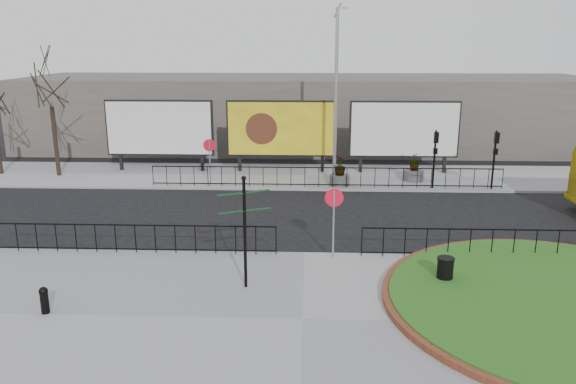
{
  "coord_description": "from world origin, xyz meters",
  "views": [
    {
      "loc": [
        0.14,
        -18.84,
        7.41
      ],
      "look_at": [
        -0.66,
        1.71,
        1.89
      ],
      "focal_mm": 35.0,
      "sensor_mm": 36.0,
      "label": 1
    }
  ],
  "objects_px": {
    "lamp_post": "(336,93)",
    "bollard": "(44,299)",
    "billboard_mid": "(281,129)",
    "planter_b": "(340,174)",
    "fingerpost_sign": "(245,221)",
    "litter_bin": "(445,271)",
    "planter_c": "(414,172)"
  },
  "relations": [
    {
      "from": "fingerpost_sign",
      "to": "planter_b",
      "type": "relative_size",
      "value": 2.18
    },
    {
      "from": "planter_b",
      "to": "planter_c",
      "type": "height_order",
      "value": "planter_b"
    },
    {
      "from": "fingerpost_sign",
      "to": "litter_bin",
      "type": "distance_m",
      "value": 6.38
    },
    {
      "from": "litter_bin",
      "to": "fingerpost_sign",
      "type": "bearing_deg",
      "value": -176.25
    },
    {
      "from": "bollard",
      "to": "litter_bin",
      "type": "bearing_deg",
      "value": 11.53
    },
    {
      "from": "bollard",
      "to": "planter_c",
      "type": "height_order",
      "value": "planter_c"
    },
    {
      "from": "fingerpost_sign",
      "to": "bollard",
      "type": "height_order",
      "value": "fingerpost_sign"
    },
    {
      "from": "planter_c",
      "to": "planter_b",
      "type": "bearing_deg",
      "value": -163.73
    },
    {
      "from": "billboard_mid",
      "to": "planter_b",
      "type": "distance_m",
      "value": 4.91
    },
    {
      "from": "lamp_post",
      "to": "planter_b",
      "type": "relative_size",
      "value": 5.73
    },
    {
      "from": "billboard_mid",
      "to": "fingerpost_sign",
      "type": "relative_size",
      "value": 1.77
    },
    {
      "from": "lamp_post",
      "to": "planter_c",
      "type": "distance_m",
      "value": 6.02
    },
    {
      "from": "lamp_post",
      "to": "bollard",
      "type": "distance_m",
      "value": 18.62
    },
    {
      "from": "billboard_mid",
      "to": "lamp_post",
      "type": "relative_size",
      "value": 0.67
    },
    {
      "from": "lamp_post",
      "to": "fingerpost_sign",
      "type": "distance_m",
      "value": 14.58
    },
    {
      "from": "bollard",
      "to": "planter_b",
      "type": "relative_size",
      "value": 0.48
    },
    {
      "from": "bollard",
      "to": "litter_bin",
      "type": "relative_size",
      "value": 0.88
    },
    {
      "from": "fingerpost_sign",
      "to": "litter_bin",
      "type": "xyz_separation_m",
      "value": [
        6.14,
        0.4,
        -1.67
      ]
    },
    {
      "from": "lamp_post",
      "to": "bollard",
      "type": "height_order",
      "value": "lamp_post"
    },
    {
      "from": "billboard_mid",
      "to": "planter_b",
      "type": "height_order",
      "value": "billboard_mid"
    },
    {
      "from": "fingerpost_sign",
      "to": "litter_bin",
      "type": "height_order",
      "value": "fingerpost_sign"
    },
    {
      "from": "bollard",
      "to": "planter_b",
      "type": "bearing_deg",
      "value": 58.89
    },
    {
      "from": "bollard",
      "to": "planter_c",
      "type": "relative_size",
      "value": 0.51
    },
    {
      "from": "lamp_post",
      "to": "fingerpost_sign",
      "type": "relative_size",
      "value": 2.63
    },
    {
      "from": "lamp_post",
      "to": "planter_b",
      "type": "bearing_deg",
      "value": -78.79
    },
    {
      "from": "fingerpost_sign",
      "to": "litter_bin",
      "type": "relative_size",
      "value": 3.98
    },
    {
      "from": "billboard_mid",
      "to": "planter_b",
      "type": "relative_size",
      "value": 3.85
    },
    {
      "from": "billboard_mid",
      "to": "lamp_post",
      "type": "bearing_deg",
      "value": -33.25
    },
    {
      "from": "fingerpost_sign",
      "to": "bollard",
      "type": "distance_m",
      "value": 5.96
    },
    {
      "from": "fingerpost_sign",
      "to": "bollard",
      "type": "bearing_deg",
      "value": 178.63
    },
    {
      "from": "billboard_mid",
      "to": "fingerpost_sign",
      "type": "height_order",
      "value": "billboard_mid"
    },
    {
      "from": "lamp_post",
      "to": "fingerpost_sign",
      "type": "bearing_deg",
      "value": -103.22
    }
  ]
}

